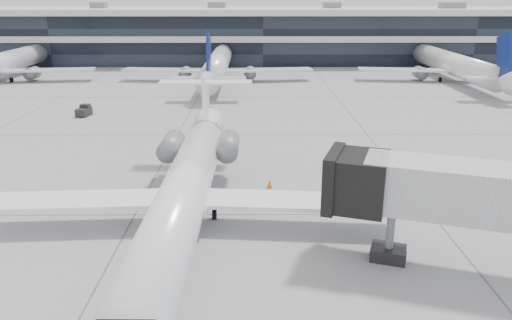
{
  "coord_description": "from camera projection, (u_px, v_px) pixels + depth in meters",
  "views": [
    {
      "loc": [
        -2.04,
        -30.64,
        14.1
      ],
      "look_at": [
        -1.82,
        3.81,
        2.6
      ],
      "focal_mm": 35.0,
      "sensor_mm": 36.0,
      "label": 1
    }
  ],
  "objects": [
    {
      "name": "bg_jet_left",
      "position": [
        3.0,
        80.0,
        85.44
      ],
      "size": [
        32.0,
        40.0,
        9.6
      ],
      "primitive_type": null,
      "color": "silver",
      "rests_on": "ground"
    },
    {
      "name": "regional_jet",
      "position": [
        185.0,
        189.0,
        30.89
      ],
      "size": [
        26.54,
        33.0,
        7.64
      ],
      "rotation": [
        0.0,
        0.0,
        -0.01
      ],
      "color": "white",
      "rests_on": "ground"
    },
    {
      "name": "far_tug",
      "position": [
        84.0,
        111.0,
        60.48
      ],
      "size": [
        1.58,
        2.3,
        1.36
      ],
      "rotation": [
        0.0,
        0.0,
        -0.16
      ],
      "color": "black",
      "rests_on": "ground"
    },
    {
      "name": "bg_jet_center",
      "position": [
        218.0,
        80.0,
        85.66
      ],
      "size": [
        32.0,
        40.0,
        9.6
      ],
      "primitive_type": null,
      "color": "silver",
      "rests_on": "ground"
    },
    {
      "name": "bg_jet_right",
      "position": [
        450.0,
        80.0,
        85.9
      ],
      "size": [
        32.0,
        40.0,
        9.6
      ],
      "primitive_type": null,
      "color": "silver",
      "rests_on": "ground"
    },
    {
      "name": "traffic_cone",
      "position": [
        270.0,
        184.0,
        38.05
      ],
      "size": [
        0.57,
        0.57,
        0.64
      ],
      "rotation": [
        0.0,
        0.0,
        -0.4
      ],
      "color": "orange",
      "rests_on": "ground"
    },
    {
      "name": "ground",
      "position": [
        283.0,
        214.0,
        33.54
      ],
      "size": [
        220.0,
        220.0,
        0.0
      ],
      "primitive_type": "plane",
      "color": "gray",
      "rests_on": "ground"
    },
    {
      "name": "terminal",
      "position": [
        262.0,
        37.0,
        109.73
      ],
      "size": [
        170.0,
        22.0,
        10.0
      ],
      "primitive_type": "cube",
      "color": "black",
      "rests_on": "ground"
    }
  ]
}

